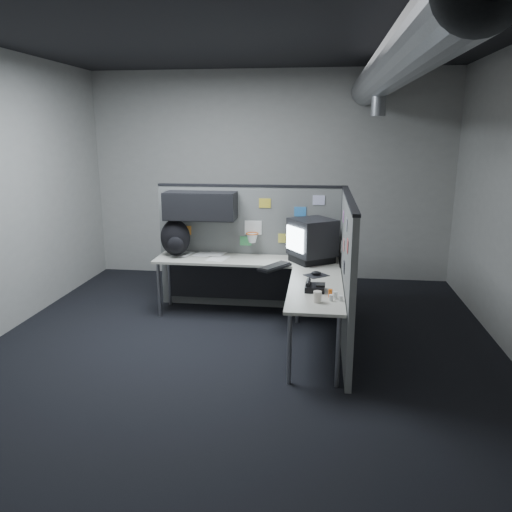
# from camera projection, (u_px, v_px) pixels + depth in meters

# --- Properties ---
(room) EXTENTS (5.62, 5.62, 3.22)m
(room) POSITION_uv_depth(u_px,v_px,m) (297.00, 152.00, 4.90)
(room) COLOR black
(room) RESTS_ON ground
(partition_back) EXTENTS (2.44, 0.42, 1.63)m
(partition_back) POSITION_uv_depth(u_px,v_px,m) (237.00, 234.00, 6.45)
(partition_back) COLOR #606260
(partition_back) RESTS_ON ground
(partition_right) EXTENTS (0.07, 2.23, 1.63)m
(partition_right) POSITION_uv_depth(u_px,v_px,m) (346.00, 272.00, 5.35)
(partition_right) COLOR #606260
(partition_right) RESTS_ON ground
(desk) EXTENTS (2.31, 2.11, 0.73)m
(desk) POSITION_uv_depth(u_px,v_px,m) (263.00, 275.00, 5.99)
(desk) COLOR #B5B3A4
(desk) RESTS_ON ground
(monitor) EXTENTS (0.65, 0.65, 0.53)m
(monitor) POSITION_uv_depth(u_px,v_px,m) (312.00, 240.00, 6.06)
(monitor) COLOR black
(monitor) RESTS_ON desk
(keyboard) EXTENTS (0.38, 0.48, 0.04)m
(keyboard) POSITION_uv_depth(u_px,v_px,m) (275.00, 267.00, 5.83)
(keyboard) COLOR black
(keyboard) RESTS_ON desk
(mouse) EXTENTS (0.30, 0.30, 0.05)m
(mouse) POSITION_uv_depth(u_px,v_px,m) (316.00, 274.00, 5.54)
(mouse) COLOR black
(mouse) RESTS_ON desk
(phone) EXTENTS (0.20, 0.22, 0.10)m
(phone) POSITION_uv_depth(u_px,v_px,m) (314.00, 287.00, 5.01)
(phone) COLOR black
(phone) RESTS_ON desk
(bottles) EXTENTS (0.15, 0.16, 0.08)m
(bottles) POSITION_uv_depth(u_px,v_px,m) (334.00, 296.00, 4.76)
(bottles) COLOR silver
(bottles) RESTS_ON desk
(cup) EXTENTS (0.10, 0.10, 0.11)m
(cup) POSITION_uv_depth(u_px,v_px,m) (317.00, 297.00, 4.67)
(cup) COLOR beige
(cup) RESTS_ON desk
(papers) EXTENTS (0.77, 0.57, 0.01)m
(papers) POSITION_uv_depth(u_px,v_px,m) (205.00, 255.00, 6.44)
(papers) COLOR white
(papers) RESTS_ON desk
(backpack) EXTENTS (0.40, 0.37, 0.47)m
(backpack) POSITION_uv_depth(u_px,v_px,m) (175.00, 238.00, 6.37)
(backpack) COLOR black
(backpack) RESTS_ON desk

